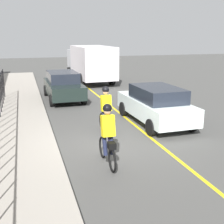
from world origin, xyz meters
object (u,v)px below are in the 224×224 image
(cyclist_lead, at_px, (108,135))
(cyclist_follow, at_px, (106,111))
(box_truck_background, at_px, (90,62))
(parked_sedan_rear, at_px, (63,85))
(patrol_sedan, at_px, (156,104))

(cyclist_lead, xyz_separation_m, cyclist_follow, (2.75, -0.70, 0.00))
(cyclist_follow, distance_m, box_truck_background, 12.71)
(cyclist_lead, bearing_deg, cyclist_follow, -14.47)
(cyclist_lead, relative_size, cyclist_follow, 1.00)
(cyclist_lead, relative_size, box_truck_background, 0.27)
(cyclist_lead, relative_size, parked_sedan_rear, 0.41)
(cyclist_follow, bearing_deg, box_truck_background, -10.02)
(patrol_sedan, xyz_separation_m, parked_sedan_rear, (5.86, 3.08, 0.00))
(cyclist_lead, distance_m, box_truck_background, 15.54)
(patrol_sedan, distance_m, parked_sedan_rear, 6.62)
(cyclist_lead, xyz_separation_m, box_truck_background, (15.25, -2.88, 0.64))
(patrol_sedan, bearing_deg, parked_sedan_rear, 26.08)
(patrol_sedan, height_order, parked_sedan_rear, same)
(cyclist_lead, height_order, parked_sedan_rear, cyclist_lead)
(patrol_sedan, height_order, box_truck_background, box_truck_background)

